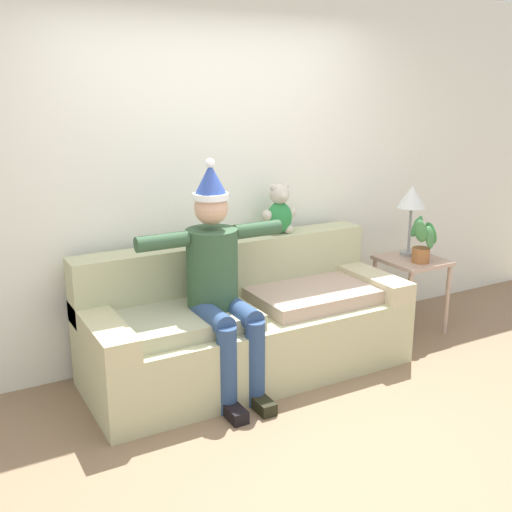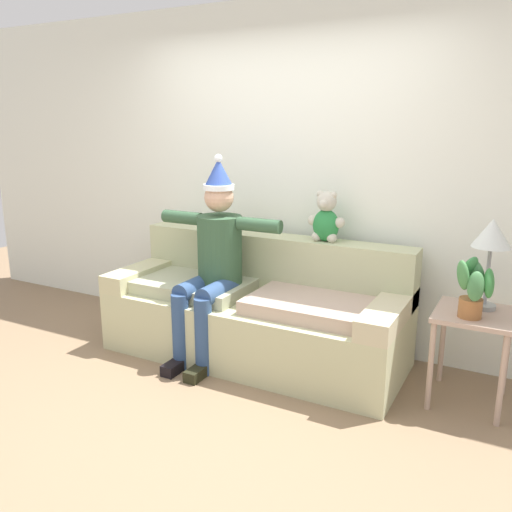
{
  "view_description": "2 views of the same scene",
  "coord_description": "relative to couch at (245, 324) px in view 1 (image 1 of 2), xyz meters",
  "views": [
    {
      "loc": [
        -1.93,
        -2.58,
        2.01
      ],
      "look_at": [
        0.05,
        0.95,
        0.87
      ],
      "focal_mm": 43.39,
      "sensor_mm": 36.0,
      "label": 1
    },
    {
      "loc": [
        1.82,
        -2.4,
        1.78
      ],
      "look_at": [
        0.02,
        0.97,
        0.81
      ],
      "focal_mm": 37.32,
      "sensor_mm": 36.0,
      "label": 2
    }
  ],
  "objects": [
    {
      "name": "teddy_bear",
      "position": [
        0.44,
        0.27,
        0.73
      ],
      "size": [
        0.29,
        0.17,
        0.38
      ],
      "color": "#28813E",
      "rests_on": "couch"
    },
    {
      "name": "person_seated",
      "position": [
        -0.28,
        -0.17,
        0.44
      ],
      "size": [
        1.02,
        0.77,
        1.55
      ],
      "color": "#315136",
      "rests_on": "ground_plane"
    },
    {
      "name": "couch",
      "position": [
        0.0,
        0.0,
        0.0
      ],
      "size": [
        2.28,
        0.89,
        0.91
      ],
      "color": "#BABB8F",
      "rests_on": "ground_plane"
    },
    {
      "name": "side_table",
      "position": [
        1.55,
        -0.0,
        0.16
      ],
      "size": [
        0.47,
        0.5,
        0.62
      ],
      "color": "tan",
      "rests_on": "ground_plane"
    },
    {
      "name": "table_lamp",
      "position": [
        1.6,
        0.1,
        0.73
      ],
      "size": [
        0.24,
        0.24,
        0.58
      ],
      "color": "gray",
      "rests_on": "side_table"
    },
    {
      "name": "potted_plant",
      "position": [
        1.54,
        -0.12,
        0.46
      ],
      "size": [
        0.25,
        0.22,
        0.39
      ],
      "color": "#9E6234",
      "rests_on": "side_table"
    },
    {
      "name": "back_wall",
      "position": [
        0.0,
        0.52,
        1.0
      ],
      "size": [
        7.0,
        0.1,
        2.7
      ],
      "primitive_type": "cube",
      "color": "white",
      "rests_on": "ground_plane"
    },
    {
      "name": "ground_plane",
      "position": [
        0.0,
        -1.03,
        -0.35
      ],
      "size": [
        10.0,
        10.0,
        0.0
      ],
      "primitive_type": "plane",
      "color": "#846A4F"
    }
  ]
}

